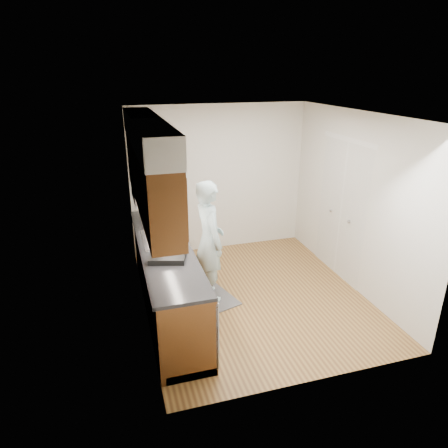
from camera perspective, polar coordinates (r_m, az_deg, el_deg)
The scene contains 16 objects.
floor at distance 5.78m, azimuth 4.14°, elevation -10.11°, with size 3.50×3.50×0.00m, color olive.
ceiling at distance 4.97m, azimuth 4.92°, elevation 15.35°, with size 3.50×3.50×0.00m, color white.
wall_left at distance 4.94m, azimuth -12.01°, elevation -0.03°, with size 0.02×3.50×2.50m, color silver.
wall_right at distance 5.93m, azimuth 18.22°, elevation 2.93°, with size 0.02×3.50×2.50m, color silver.
wall_back at distance 6.84m, azimuth -0.69°, elevation 6.37°, with size 3.00×0.02×2.50m, color silver.
counter at distance 5.28m, azimuth -8.12°, elevation -7.42°, with size 0.64×2.80×1.30m.
upper_cabinets at distance 4.80m, azimuth -10.68°, elevation 8.17°, with size 0.47×2.80×1.21m.
closet_door at distance 6.22m, azimuth 16.38°, elevation 1.81°, with size 0.02×1.22×2.05m, color white.
floor_mat at distance 5.75m, azimuth -2.00°, elevation -10.17°, with size 0.51×0.86×0.02m, color slate.
person at distance 5.31m, azimuth -2.13°, elevation -1.33°, with size 0.67×0.45×1.90m, color #A7C6CB.
soap_bottle_a at distance 5.58m, azimuth -9.07°, elevation 0.63°, with size 0.10×0.10×0.25m, color silver.
soap_bottle_b at distance 5.76m, azimuth -9.51°, elevation 0.87°, with size 0.08×0.08×0.18m, color silver.
soap_bottle_c at distance 5.97m, azimuth -10.51°, elevation 1.52°, with size 0.13×0.13×0.17m, color silver.
soda_can at distance 5.56m, azimuth -6.88°, elevation -0.02°, with size 0.07×0.07×0.12m, color red.
steel_can at distance 5.86m, azimuth -7.82°, elevation 0.94°, with size 0.06×0.06×0.10m, color #A5A5AA.
dish_rack at distance 4.69m, azimuth -8.05°, elevation -4.64°, with size 0.41×0.34×0.06m, color black.
Camera 1 is at (-1.78, -4.61, 3.00)m, focal length 32.00 mm.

